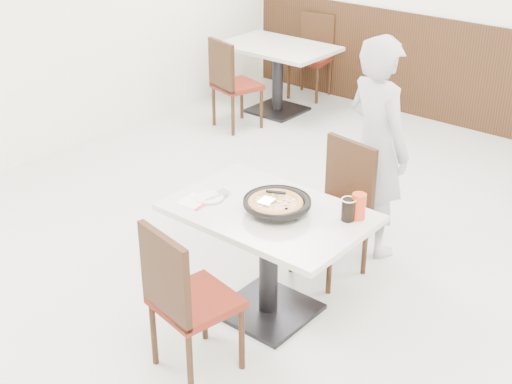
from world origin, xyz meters
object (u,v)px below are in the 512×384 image
Objects in this scene: chair_far at (330,213)px; bg_table_left at (278,79)px; diner_person at (377,147)px; bg_chair_left_near at (237,84)px; pizza_pan at (277,206)px; red_cup at (359,206)px; pizza at (275,205)px; cola_glass at (348,210)px; main_table at (269,263)px; bg_chair_left_far at (310,57)px; chair_near at (196,298)px; side_plate at (210,198)px.

chair_far reaches higher than bg_table_left.
diner_person reaches higher than bg_chair_left_near.
red_cup is (0.41, 0.25, 0.04)m from pizza_pan.
pizza is 0.34× the size of bg_chair_left_near.
pizza is (0.04, -0.65, 0.34)m from chair_far.
cola_glass is 0.11× the size of bg_table_left.
chair_far is 0.70m from pizza_pan.
bg_chair_left_far is at bearing 122.27° from main_table.
bg_table_left is (-2.29, 3.67, -0.10)m from chair_near.
bg_chair_left_far is (-1.92, 3.76, -0.28)m from side_plate.
chair_near is at bearing -37.96° from bg_chair_left_near.
chair_far is at bearing -22.00° from bg_chair_left_near.
bg_chair_left_far is at bearing 122.94° from pizza_pan.
side_plate is 1.34× the size of cola_glass.
side_plate is 1.09× the size of red_cup.
diner_person reaches higher than pizza_pan.
main_table is 3.54× the size of pizza_pan.
red_cup is 0.10× the size of diner_person.
bg_chair_left_near is 1.00× the size of bg_chair_left_far.
pizza is at bearing -16.64° from main_table.
red_cup is at bearing 133.94° from diner_person.
pizza is at bearing -149.57° from cola_glass.
chair_far is 0.59× the size of diner_person.
main_table is 1.26× the size of chair_far.
chair_far and bg_chair_left_far have the same top height.
pizza is 2.04× the size of red_cup.
bg_chair_left_near reaches higher than red_cup.
side_plate is (-0.43, -0.13, -0.03)m from pizza_pan.
main_table is at bearing -151.63° from red_cup.
chair_near is 0.75m from pizza_pan.
red_cup is at bearing 118.83° from bg_chair_left_far.
chair_far is 0.68m from red_cup.
pizza_pan is at bearing -30.35° from bg_chair_left_near.
bg_chair_left_far is at bearing 129.25° from red_cup.
diner_person is 1.70× the size of bg_chair_left_near.
chair_far reaches higher than pizza_pan.
side_plate reaches higher than main_table.
cola_glass is 0.14× the size of bg_chair_left_near.
bg_chair_left_far is (-2.77, 3.39, -0.35)m from red_cup.
chair_far is at bearing 133.09° from cola_glass.
bg_chair_left_far is (0.01, 1.28, 0.00)m from bg_chair_left_near.
bg_chair_left_far reaches higher than cola_glass.
pizza_pan is 0.36× the size of bg_chair_left_far.
red_cup reaches higher than side_plate.
pizza_pan is 3.36m from bg_chair_left_near.
diner_person reaches higher than chair_near.
bg_chair_left_far reaches higher than bg_table_left.
main_table is 1.26× the size of chair_near.
diner_person reaches higher than cola_glass.
main_table is 1.00× the size of bg_table_left.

